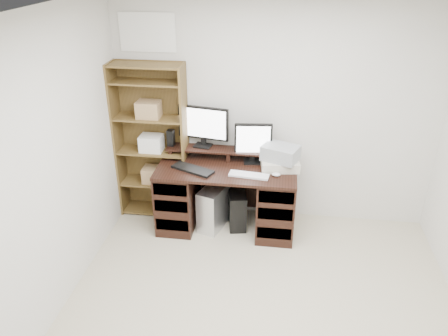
% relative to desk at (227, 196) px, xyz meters
% --- Properties ---
extents(room, '(3.54, 4.04, 2.54)m').
position_rel_desk_xyz_m(room, '(0.47, -1.64, 0.86)').
color(room, '#BFB498').
rests_on(room, ground).
extents(desk, '(1.50, 0.70, 0.75)m').
position_rel_desk_xyz_m(desk, '(0.00, 0.00, 0.00)').
color(desk, black).
rests_on(desk, ground).
extents(riser_shelf, '(1.40, 0.22, 0.12)m').
position_rel_desk_xyz_m(riser_shelf, '(-0.00, 0.21, 0.45)').
color(riser_shelf, black).
rests_on(riser_shelf, desk).
extents(monitor_wide, '(0.57, 0.18, 0.46)m').
position_rel_desk_xyz_m(monitor_wide, '(-0.30, 0.27, 0.74)').
color(monitor_wide, black).
rests_on(monitor_wide, riser_shelf).
extents(monitor_small, '(0.41, 0.17, 0.44)m').
position_rel_desk_xyz_m(monitor_small, '(0.26, 0.18, 0.60)').
color(monitor_small, black).
rests_on(monitor_small, desk).
extents(speaker, '(0.08, 0.08, 0.19)m').
position_rel_desk_xyz_m(speaker, '(-0.66, 0.22, 0.57)').
color(speaker, black).
rests_on(speaker, riser_shelf).
extents(keyboard_black, '(0.49, 0.33, 0.03)m').
position_rel_desk_xyz_m(keyboard_black, '(-0.35, -0.12, 0.37)').
color(keyboard_black, black).
rests_on(keyboard_black, desk).
extents(keyboard_white, '(0.43, 0.17, 0.02)m').
position_rel_desk_xyz_m(keyboard_white, '(0.25, -0.16, 0.37)').
color(keyboard_white, silver).
rests_on(keyboard_white, desk).
extents(mouse, '(0.10, 0.08, 0.04)m').
position_rel_desk_xyz_m(mouse, '(0.53, -0.13, 0.38)').
color(mouse, silver).
rests_on(mouse, desk).
extents(printer, '(0.43, 0.35, 0.10)m').
position_rel_desk_xyz_m(printer, '(0.56, 0.07, 0.41)').
color(printer, beige).
rests_on(printer, desk).
extents(basket, '(0.44, 0.38, 0.16)m').
position_rel_desk_xyz_m(basket, '(0.56, 0.07, 0.54)').
color(basket, '#93989D').
rests_on(basket, printer).
extents(tower_silver, '(0.37, 0.54, 0.50)m').
position_rel_desk_xyz_m(tower_silver, '(-0.13, 0.00, -0.14)').
color(tower_silver, silver).
rests_on(tower_silver, ground).
extents(tower_black, '(0.26, 0.46, 0.43)m').
position_rel_desk_xyz_m(tower_black, '(0.11, 0.06, -0.17)').
color(tower_black, black).
rests_on(tower_black, ground).
extents(bookshelf, '(0.80, 0.30, 1.80)m').
position_rel_desk_xyz_m(bookshelf, '(-0.88, 0.21, 0.53)').
color(bookshelf, brown).
rests_on(bookshelf, ground).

